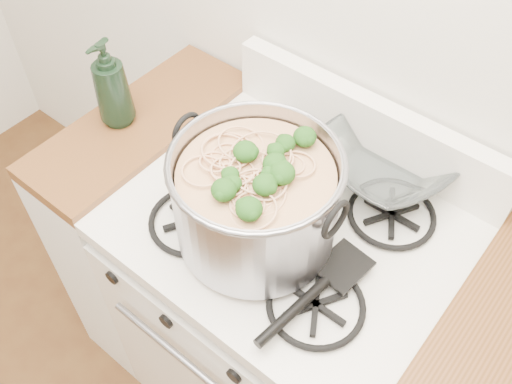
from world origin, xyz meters
name	(u,v)px	position (x,y,z in m)	size (l,w,h in m)	color
gas_range	(284,318)	(0.00, 1.26, 0.44)	(0.76, 0.66, 0.92)	white
counter_left	(161,224)	(-0.51, 1.26, 0.46)	(0.25, 0.65, 0.92)	silver
stock_pot	(256,200)	(-0.03, 1.17, 1.04)	(0.38, 0.35, 0.24)	#96969E
spatula	(344,264)	(0.17, 1.22, 0.94)	(0.29, 0.31, 0.02)	black
glass_bowl	(385,166)	(0.09, 1.51, 0.94)	(0.13, 0.13, 0.03)	white
bottle	(111,83)	(-0.54, 1.23, 1.04)	(0.09, 0.09, 0.24)	black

